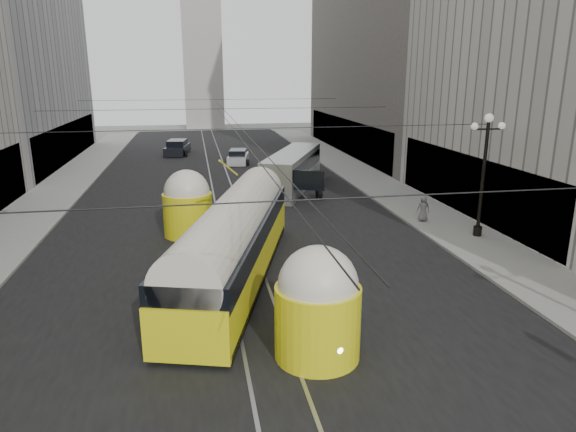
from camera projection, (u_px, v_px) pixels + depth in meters
name	position (u px, v px, depth m)	size (l,w,h in m)	color
road	(223.00, 189.00, 38.82)	(20.00, 85.00, 0.02)	black
sidewalk_left	(66.00, 185.00, 40.03)	(4.00, 72.00, 0.15)	gray
sidewalk_right	(360.00, 174.00, 44.20)	(4.00, 72.00, 0.15)	gray
rail_left	(213.00, 190.00, 38.69)	(0.12, 85.00, 0.04)	gray
rail_right	(233.00, 189.00, 38.95)	(0.12, 85.00, 0.04)	gray
distant_tower	(201.00, 30.00, 79.83)	(6.00, 6.00, 31.36)	#B2AFA8
lamppost_right_mid	(484.00, 169.00, 26.26)	(1.86, 0.44, 6.37)	black
catenary	(222.00, 111.00, 36.31)	(25.00, 72.00, 0.23)	black
streetcar	(234.00, 239.00, 21.37)	(6.55, 15.92, 3.62)	yellow
city_bus	(293.00, 169.00, 38.52)	(6.46, 11.45, 2.80)	#979A9C
sedan_white_far	(238.00, 157.00, 49.78)	(2.47, 4.53, 1.36)	silver
sedan_dark_far	(177.00, 148.00, 55.23)	(2.84, 5.27, 1.58)	black
pedestrian_sidewalk_right	(423.00, 208.00, 29.74)	(0.73, 0.45, 1.50)	slate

